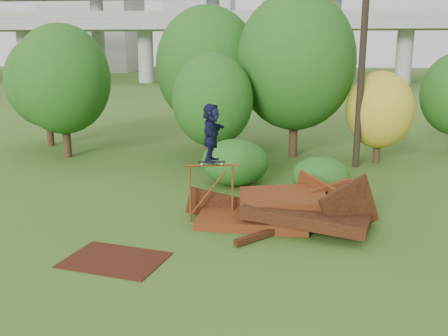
# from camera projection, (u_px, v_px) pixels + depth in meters

# --- Properties ---
(ground) EXTENTS (240.00, 240.00, 0.00)m
(ground) POSITION_uv_depth(u_px,v_px,m) (247.00, 249.00, 12.57)
(ground) COLOR #2D5116
(ground) RESTS_ON ground
(scrap_pile) EXTENTS (5.59, 3.59, 1.93)m
(scrap_pile) POSITION_uv_depth(u_px,v_px,m) (285.00, 211.00, 14.19)
(scrap_pile) COLOR #4D250D
(scrap_pile) RESTS_ON ground
(grind_rail) EXTENTS (1.51, 0.30, 1.71)m
(grind_rail) POSITION_uv_depth(u_px,v_px,m) (211.00, 184.00, 14.33)
(grind_rail) COLOR brown
(grind_rail) RESTS_ON ground
(skateboard) EXTENTS (0.80, 0.33, 0.08)m
(skateboard) POSITION_uv_depth(u_px,v_px,m) (211.00, 162.00, 14.18)
(skateboard) COLOR black
(skateboard) RESTS_ON grind_rail
(skater) EXTENTS (0.61, 1.57, 1.65)m
(skater) POSITION_uv_depth(u_px,v_px,m) (211.00, 133.00, 13.98)
(skater) COLOR #111632
(skater) RESTS_ON skateboard
(flat_plate) EXTENTS (2.61, 2.12, 0.03)m
(flat_plate) POSITION_uv_depth(u_px,v_px,m) (115.00, 260.00, 11.89)
(flat_plate) COLOR #39160C
(flat_plate) RESTS_ON ground
(tree_0) EXTENTS (4.26, 4.26, 6.01)m
(tree_0) POSITION_uv_depth(u_px,v_px,m) (62.00, 79.00, 22.28)
(tree_0) COLOR black
(tree_0) RESTS_ON ground
(tree_1) EXTENTS (4.98, 4.98, 6.92)m
(tree_1) POSITION_uv_depth(u_px,v_px,m) (208.00, 66.00, 23.97)
(tree_1) COLOR black
(tree_1) RESTS_ON ground
(tree_2) EXTENTS (3.39, 3.39, 4.77)m
(tree_2) POSITION_uv_depth(u_px,v_px,m) (213.00, 100.00, 20.73)
(tree_2) COLOR black
(tree_2) RESTS_ON ground
(tree_3) EXTENTS (5.34, 5.34, 7.41)m
(tree_3) POSITION_uv_depth(u_px,v_px,m) (296.00, 62.00, 22.24)
(tree_3) COLOR black
(tree_3) RESTS_ON ground
(tree_4) EXTENTS (2.89, 2.89, 3.99)m
(tree_4) POSITION_uv_depth(u_px,v_px,m) (380.00, 110.00, 21.48)
(tree_4) COLOR black
(tree_4) RESTS_ON ground
(tree_6) EXTENTS (3.98, 3.98, 5.57)m
(tree_6) POSITION_uv_depth(u_px,v_px,m) (46.00, 82.00, 25.06)
(tree_6) COLOR black
(tree_6) RESTS_ON ground
(shrub_left) EXTENTS (2.46, 2.27, 1.71)m
(shrub_left) POSITION_uv_depth(u_px,v_px,m) (235.00, 162.00, 18.25)
(shrub_left) COLOR #174512
(shrub_left) RESTS_ON ground
(shrub_right) EXTENTS (1.97, 1.80, 1.39)m
(shrub_right) POSITION_uv_depth(u_px,v_px,m) (321.00, 177.00, 16.82)
(shrub_right) COLOR #174512
(shrub_right) RESTS_ON ground
(utility_pole) EXTENTS (1.40, 0.28, 9.97)m
(utility_pole) POSITION_uv_depth(u_px,v_px,m) (363.00, 45.00, 20.04)
(utility_pole) COLOR black
(utility_pole) RESTS_ON ground
(freeway_overpass) EXTENTS (160.00, 15.00, 13.70)m
(freeway_overpass) POSITION_uv_depth(u_px,v_px,m) (273.00, 9.00, 70.98)
(freeway_overpass) COLOR gray
(freeway_overpass) RESTS_ON ground
(building_right) EXTENTS (14.00, 14.00, 28.00)m
(building_right) POSITION_uv_depth(u_px,v_px,m) (201.00, 5.00, 109.48)
(building_right) COLOR #9E9E99
(building_right) RESTS_ON ground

